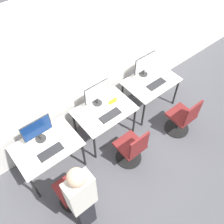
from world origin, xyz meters
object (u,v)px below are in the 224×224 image
(monitor_left, at_px, (37,130))
(monitor_right, at_px, (144,64))
(mouse_left, at_px, (66,144))
(office_chair_right, at_px, (182,119))
(keyboard_left, at_px, (51,152))
(keyboard_center, at_px, (110,115))
(keyboard_right, at_px, (156,84))
(office_chair_left, at_px, (73,192))
(mouse_right, at_px, (168,78))
(monitor_center, at_px, (97,93))
(person_left, at_px, (82,199))
(office_chair_center, at_px, (132,149))
(mouse_center, at_px, (121,107))

(monitor_left, distance_m, monitor_right, 2.34)
(mouse_left, relative_size, office_chair_right, 0.10)
(keyboard_left, bearing_deg, monitor_right, 9.30)
(keyboard_center, bearing_deg, office_chair_right, -30.71)
(keyboard_right, bearing_deg, office_chair_left, -165.13)
(mouse_left, relative_size, keyboard_right, 0.22)
(keyboard_center, distance_m, mouse_right, 1.46)
(keyboard_left, height_order, office_chair_right, office_chair_right)
(mouse_left, bearing_deg, keyboard_right, 1.16)
(monitor_center, height_order, keyboard_center, monitor_center)
(person_left, height_order, office_chair_center, person_left)
(monitor_left, relative_size, keyboard_center, 1.20)
(person_left, bearing_deg, monitor_center, 47.17)
(monitor_left, distance_m, monitor_center, 1.17)
(office_chair_right, bearing_deg, person_left, -174.07)
(keyboard_center, bearing_deg, monitor_right, 19.02)
(keyboard_center, xyz_separation_m, mouse_right, (1.46, 0.01, 0.01))
(person_left, height_order, mouse_center, person_left)
(monitor_left, bearing_deg, keyboard_left, -90.00)
(keyboard_left, relative_size, monitor_right, 0.83)
(office_chair_left, relative_size, office_chair_right, 1.00)
(office_chair_left, height_order, mouse_center, office_chair_left)
(mouse_left, relative_size, person_left, 0.05)
(keyboard_center, distance_m, monitor_right, 1.26)
(monitor_center, relative_size, monitor_right, 1.00)
(office_chair_left, relative_size, keyboard_center, 2.23)
(mouse_left, xyz_separation_m, person_left, (-0.33, -0.96, 0.19))
(office_chair_center, relative_size, keyboard_right, 2.23)
(mouse_center, xyz_separation_m, office_chair_right, (0.93, -0.73, -0.37))
(monitor_center, bearing_deg, keyboard_left, -163.13)
(office_chair_center, distance_m, mouse_right, 1.63)
(keyboard_center, relative_size, office_chair_center, 0.45)
(office_chair_left, xyz_separation_m, person_left, (-0.03, -0.37, 0.56))
(mouse_left, height_order, keyboard_center, mouse_left)
(office_chair_center, bearing_deg, monitor_right, 40.29)
(monitor_left, xyz_separation_m, keyboard_right, (2.34, -0.30, -0.25))
(monitor_center, height_order, mouse_right, monitor_center)
(monitor_left, height_order, person_left, person_left)
(keyboard_center, bearing_deg, office_chair_left, -153.89)
(monitor_left, distance_m, person_left, 1.30)
(keyboard_left, relative_size, mouse_center, 4.52)
(keyboard_left, xyz_separation_m, person_left, (-0.07, -0.98, 0.19))
(monitor_center, xyz_separation_m, mouse_center, (0.26, -0.35, -0.25))
(mouse_center, height_order, office_chair_right, office_chair_right)
(office_chair_right, bearing_deg, office_chair_left, 177.29)
(mouse_center, distance_m, office_chair_center, 0.77)
(keyboard_left, xyz_separation_m, office_chair_left, (-0.04, -0.61, -0.37))
(monitor_center, xyz_separation_m, mouse_right, (1.46, -0.36, -0.25))
(keyboard_center, distance_m, keyboard_right, 1.17)
(office_chair_left, relative_size, mouse_right, 10.10)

